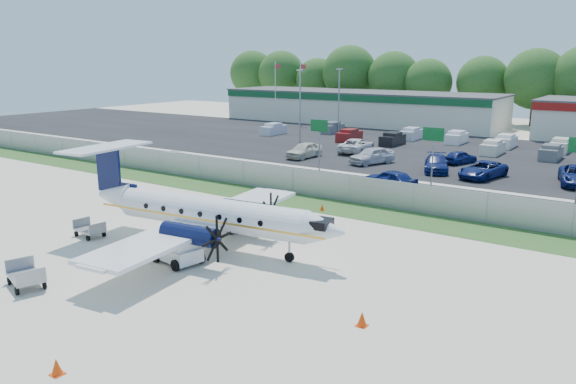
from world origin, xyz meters
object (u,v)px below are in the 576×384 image
Objects in this scene: aircraft at (206,212)px; pushback_tug at (179,251)px; baggage_cart_near at (90,229)px; baggage_cart_far at (26,276)px.

aircraft is 6.29× the size of pushback_tug.
baggage_cart_near is (-7.62, 0.21, -0.18)m from pushback_tug.
aircraft is 7.63m from baggage_cart_near.
baggage_cart_near is (-7.02, -2.56, -1.55)m from aircraft.
baggage_cart_far is at bearing -58.29° from baggage_cart_near.
aircraft is at bearing 102.31° from pushback_tug.
baggage_cart_near is at bearing -159.99° from aircraft.
pushback_tug is 7.22m from baggage_cart_far.
baggage_cart_near is 0.82× the size of baggage_cart_far.
pushback_tug reaches higher than baggage_cart_far.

